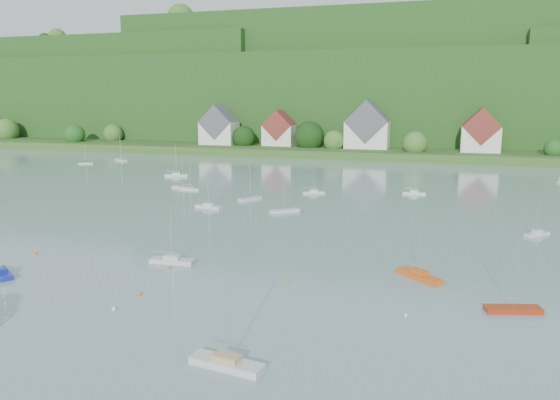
% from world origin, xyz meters
% --- Properties ---
extents(far_shore_strip, '(600.00, 60.00, 3.00)m').
position_xyz_m(far_shore_strip, '(0.00, 200.00, 1.50)').
color(far_shore_strip, '#2A4F1D').
rests_on(far_shore_strip, ground).
extents(forested_ridge, '(620.00, 181.22, 69.89)m').
position_xyz_m(forested_ridge, '(0.39, 268.57, 22.89)').
color(forested_ridge, '#1D4114').
rests_on(forested_ridge, ground).
extents(village_building_0, '(14.00, 10.40, 16.00)m').
position_xyz_m(village_building_0, '(-55.00, 187.00, 9.51)').
color(village_building_0, silver).
rests_on(village_building_0, far_shore_strip).
extents(village_building_1, '(12.00, 9.36, 14.00)m').
position_xyz_m(village_building_1, '(-30.00, 189.00, 8.75)').
color(village_building_1, silver).
rests_on(village_building_1, far_shore_strip).
extents(village_building_2, '(16.00, 11.44, 18.00)m').
position_xyz_m(village_building_2, '(5.00, 188.00, 10.27)').
color(village_building_2, silver).
rests_on(village_building_2, far_shore_strip).
extents(village_building_3, '(13.00, 10.40, 15.50)m').
position_xyz_m(village_building_3, '(45.00, 186.00, 9.43)').
color(village_building_3, silver).
rests_on(village_building_3, far_shore_strip).
extents(near_sailboat_1, '(5.49, 4.36, 7.50)m').
position_xyz_m(near_sailboat_1, '(-20.02, 36.42, 0.42)').
color(near_sailboat_1, '#182599').
rests_on(near_sailboat_1, ground).
extents(near_sailboat_2, '(6.69, 2.73, 8.77)m').
position_xyz_m(near_sailboat_2, '(16.30, 23.03, 0.46)').
color(near_sailboat_2, silver).
rests_on(near_sailboat_2, ground).
extents(near_sailboat_3, '(6.22, 2.19, 8.24)m').
position_xyz_m(near_sailboat_3, '(-1.81, 47.29, 0.44)').
color(near_sailboat_3, silver).
rests_on(near_sailboat_3, ground).
extents(near_sailboat_5, '(6.03, 5.58, 8.68)m').
position_xyz_m(near_sailboat_5, '(30.63, 50.67, 0.45)').
color(near_sailboat_5, '#CD561A').
rests_on(near_sailboat_5, ground).
extents(near_sailboat_7, '(6.03, 3.12, 7.84)m').
position_xyz_m(near_sailboat_7, '(40.64, 42.75, 0.35)').
color(near_sailboat_7, '#9C2A0E').
rests_on(near_sailboat_7, ground).
extents(mooring_buoy_0, '(0.48, 0.48, 0.48)m').
position_xyz_m(mooring_buoy_0, '(0.35, 35.49, 0.00)').
color(mooring_buoy_0, orange).
rests_on(mooring_buoy_0, ground).
extents(mooring_buoy_1, '(0.50, 0.50, 0.50)m').
position_xyz_m(mooring_buoy_1, '(0.04, 30.91, 0.00)').
color(mooring_buoy_1, white).
rests_on(mooring_buoy_1, ground).
extents(mooring_buoy_2, '(0.40, 0.40, 0.40)m').
position_xyz_m(mooring_buoy_2, '(15.34, 44.52, 0.00)').
color(mooring_buoy_2, orange).
rests_on(mooring_buoy_2, ground).
extents(mooring_buoy_3, '(0.48, 0.48, 0.48)m').
position_xyz_m(mooring_buoy_3, '(-1.13, 45.35, 0.00)').
color(mooring_buoy_3, orange).
rests_on(mooring_buoy_3, ground).
extents(mooring_buoy_4, '(0.39, 0.39, 0.39)m').
position_xyz_m(mooring_buoy_4, '(29.90, 38.32, 0.00)').
color(mooring_buoy_4, white).
rests_on(mooring_buoy_4, ground).
extents(mooring_buoy_5, '(0.47, 0.47, 0.47)m').
position_xyz_m(mooring_buoy_5, '(-22.71, 45.38, 0.00)').
color(mooring_buoy_5, orange).
rests_on(mooring_buoy_5, ground).
extents(far_sailboat_cluster, '(187.30, 73.43, 8.71)m').
position_xyz_m(far_sailboat_cluster, '(12.29, 115.27, 0.38)').
color(far_sailboat_cluster, silver).
rests_on(far_sailboat_cluster, ground).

